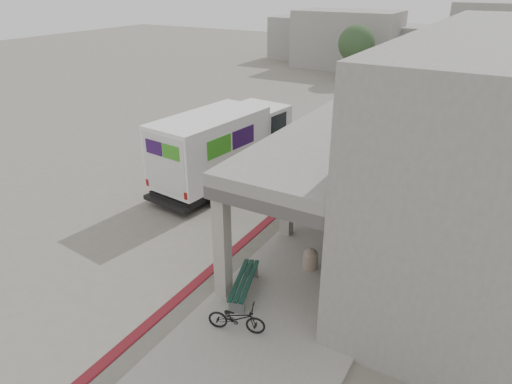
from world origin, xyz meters
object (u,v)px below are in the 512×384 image
Objects in this scene: bench at (244,283)px; utility_cabinet at (348,268)px; fedex_truck at (225,145)px; bicycle_black at (237,318)px.

utility_cabinet is (2.40, 1.94, 0.19)m from bench.
utility_cabinet is (7.44, -4.68, -1.10)m from fedex_truck.
bench is 1.55m from bicycle_black.
fedex_truck is at bearing 109.37° from bench.
utility_cabinet reaches higher than bench.
bicycle_black is (-1.76, -3.35, -0.14)m from utility_cabinet.
bench is at bearing -46.42° from fedex_truck.
fedex_truck is 3.77× the size of bench.
fedex_truck reaches higher than bench.
utility_cabinet reaches higher than bicycle_black.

